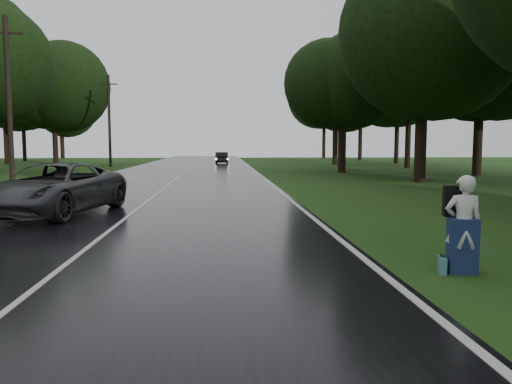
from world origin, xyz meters
TOP-DOWN VIEW (x-y plane):
  - ground at (0.00, 0.00)m, footprint 160.00×160.00m
  - road at (0.00, 20.00)m, footprint 12.00×140.00m
  - lane_center at (0.00, 20.00)m, footprint 0.12×140.00m
  - grey_car at (-2.52, 9.13)m, footprint 4.05×6.50m
  - far_car at (3.05, 51.46)m, footprint 1.51×4.15m
  - hitchhiker at (7.29, 1.01)m, footprint 0.71×0.67m
  - suitcase at (6.94, 1.01)m, footprint 0.24×0.43m
  - utility_pole_mid at (-8.50, 20.73)m, footprint 1.80×0.28m
  - utility_pole_far at (-8.50, 45.28)m, footprint 1.80×0.28m
  - tree_left_f at (-15.64, 50.32)m, footprint 9.55×9.55m
  - tree_right_d at (15.10, 22.25)m, footprint 9.73×9.73m
  - tree_right_e at (12.87, 33.02)m, footprint 8.61×8.61m
  - tree_right_f at (15.99, 49.12)m, footprint 9.38×9.38m

SIDE VIEW (x-z plane):
  - ground at x=0.00m, z-range 0.00..0.00m
  - utility_pole_mid at x=-8.50m, z-range -4.59..4.59m
  - utility_pole_far at x=-8.50m, z-range -4.69..4.69m
  - tree_left_f at x=-15.64m, z-range -7.46..7.46m
  - tree_right_d at x=15.10m, z-range -7.60..7.60m
  - tree_right_e at x=12.87m, z-range -6.72..6.72m
  - tree_right_f at x=15.99m, z-range -7.33..7.33m
  - road at x=0.00m, z-range 0.00..0.04m
  - lane_center at x=0.00m, z-range 0.04..0.05m
  - suitcase at x=6.94m, z-range 0.00..0.29m
  - far_car at x=3.05m, z-range 0.04..1.40m
  - hitchhiker at x=7.29m, z-range -0.06..1.72m
  - grey_car at x=-2.52m, z-range 0.04..1.72m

